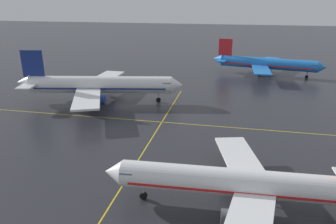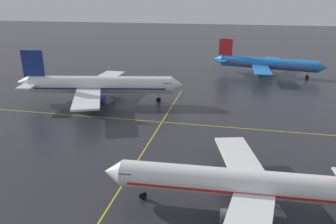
# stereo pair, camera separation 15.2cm
# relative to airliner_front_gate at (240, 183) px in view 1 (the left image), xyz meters

# --- Properties ---
(airliner_front_gate) EXTENTS (33.34, 28.75, 10.37)m
(airliner_front_gate) POSITION_rel_airliner_front_gate_xyz_m (0.00, 0.00, 0.00)
(airliner_front_gate) COLOR white
(airliner_front_gate) RESTS_ON ground
(airliner_second_row) EXTENTS (40.72, 34.66, 12.70)m
(airliner_second_row) POSITION_rel_airliner_front_gate_xyz_m (-33.75, 36.47, 0.80)
(airliner_second_row) COLOR white
(airliner_second_row) RESTS_ON ground
(airliner_third_row) EXTENTS (36.13, 30.75, 11.27)m
(airliner_third_row) POSITION_rel_airliner_front_gate_xyz_m (8.52, 75.25, 0.31)
(airliner_third_row) COLOR blue
(airliner_third_row) RESTS_ON ground
(taxiway_markings) EXTENTS (149.74, 87.94, 0.01)m
(taxiway_markings) POSITION_rel_airliner_front_gate_xyz_m (-15.59, 6.24, -3.54)
(taxiway_markings) COLOR yellow
(taxiway_markings) RESTS_ON ground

